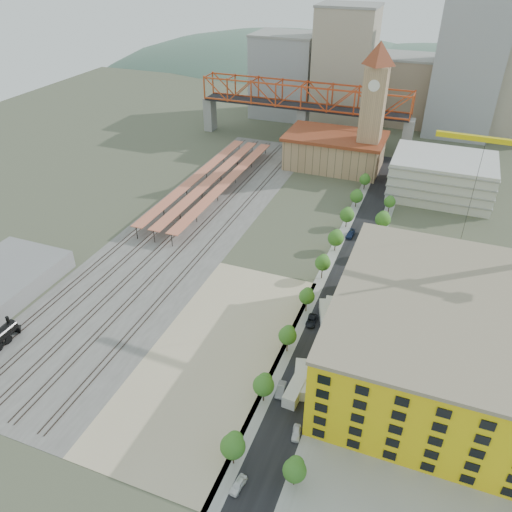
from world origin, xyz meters
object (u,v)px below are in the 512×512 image
at_px(site_trailer_c, 326,317).
at_px(site_trailer_a, 297,386).
at_px(site_trailer_d, 329,310).
at_px(car_0, 238,485).
at_px(clock_tower, 374,98).
at_px(construction_building, 445,340).
at_px(site_trailer_b, 300,379).

bearing_deg(site_trailer_c, site_trailer_a, -107.82).
bearing_deg(site_trailer_d, car_0, -101.40).
distance_m(site_trailer_a, site_trailer_c, 23.25).
xyz_separation_m(clock_tower, car_0, (5.00, -138.87, -28.00)).
bearing_deg(clock_tower, site_trailer_d, -84.87).
bearing_deg(car_0, site_trailer_a, 90.90).
xyz_separation_m(clock_tower, site_trailer_c, (8.00, -92.01, -27.27)).
relative_size(construction_building, site_trailer_a, 4.94).
distance_m(site_trailer_c, site_trailer_d, 2.88).
relative_size(clock_tower, construction_building, 1.03).
distance_m(site_trailer_c, car_0, 46.96).
distance_m(construction_building, site_trailer_b, 30.23).
distance_m(clock_tower, site_trailer_d, 93.63).
relative_size(site_trailer_a, car_0, 2.50).
distance_m(clock_tower, site_trailer_b, 116.64).
height_order(clock_tower, car_0, clock_tower).
xyz_separation_m(clock_tower, site_trailer_b, (8.00, -113.10, -27.40)).
bearing_deg(site_trailer_a, car_0, -93.87).
bearing_deg(site_trailer_d, site_trailer_c, -97.95).
bearing_deg(car_0, clock_tower, 100.20).
bearing_deg(car_0, site_trailer_b, 91.50).
relative_size(site_trailer_a, site_trailer_c, 0.98).
bearing_deg(site_trailer_b, car_0, -109.98).
height_order(site_trailer_d, car_0, site_trailer_d).
relative_size(site_trailer_b, site_trailer_d, 1.08).
height_order(construction_building, site_trailer_c, construction_building).
height_order(site_trailer_b, site_trailer_d, site_trailer_b).
height_order(site_trailer_b, car_0, site_trailer_b).
bearing_deg(clock_tower, car_0, -87.94).
relative_size(site_trailer_a, site_trailer_b, 1.08).
xyz_separation_m(construction_building, site_trailer_d, (-26.00, 10.86, -8.21)).
xyz_separation_m(site_trailer_a, site_trailer_b, (0.00, 2.16, -0.11)).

